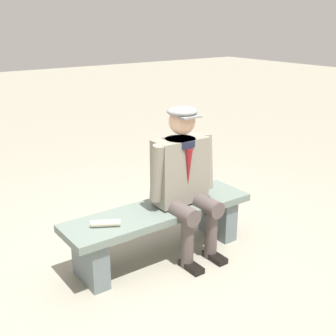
{
  "coord_description": "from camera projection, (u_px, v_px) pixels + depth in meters",
  "views": [
    {
      "loc": [
        1.96,
        2.83,
        2.02
      ],
      "look_at": [
        -0.09,
        0.0,
        0.81
      ],
      "focal_mm": 46.68,
      "sensor_mm": 36.0,
      "label": 1
    }
  ],
  "objects": [
    {
      "name": "rolled_magazine",
      "position": [
        106.0,
        223.0,
        3.42
      ],
      "size": [
        0.23,
        0.16,
        0.06
      ],
      "primitive_type": "cylinder",
      "rotation": [
        0.0,
        1.57,
        -0.52
      ],
      "color": "beige",
      "rests_on": "bench"
    },
    {
      "name": "ground_plane",
      "position": [
        160.0,
        255.0,
        3.91
      ],
      "size": [
        30.0,
        30.0,
        0.0
      ],
      "primitive_type": "plane",
      "color": "gray"
    },
    {
      "name": "bench",
      "position": [
        160.0,
        223.0,
        3.8
      ],
      "size": [
        1.73,
        0.47,
        0.46
      ],
      "color": "slate",
      "rests_on": "ground"
    },
    {
      "name": "seated_man",
      "position": [
        184.0,
        176.0,
        3.74
      ],
      "size": [
        0.65,
        0.59,
        1.32
      ],
      "color": "gray",
      "rests_on": "ground"
    }
  ]
}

